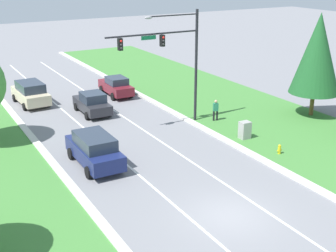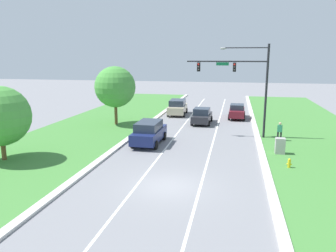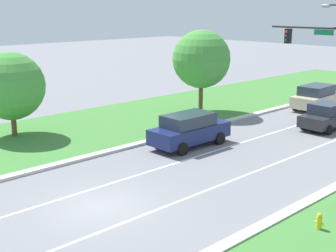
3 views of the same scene
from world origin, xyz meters
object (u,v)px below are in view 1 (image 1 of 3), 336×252
burgundy_sedan (116,86)px  charcoal_sedan (92,103)px  pedestrian (216,110)px  fire_hydrant (279,150)px  traffic_signal_mast (173,51)px  navy_suv (94,149)px  utility_cabinet (245,131)px  champagne_suv (31,93)px  conifer_near_right_tree (317,54)px

burgundy_sedan → charcoal_sedan: size_ratio=1.02×
pedestrian → fire_hydrant: bearing=106.7°
traffic_signal_mast → burgundy_sedan: size_ratio=1.84×
navy_suv → utility_cabinet: size_ratio=3.96×
champagne_suv → utility_cabinet: bearing=-58.5°
charcoal_sedan → conifer_near_right_tree: conifer_near_right_tree is taller
charcoal_sedan → pedestrian: 9.79m
utility_cabinet → traffic_signal_mast: bearing=119.0°
charcoal_sedan → traffic_signal_mast: bearing=-51.5°
traffic_signal_mast → utility_cabinet: 7.49m
charcoal_sedan → utility_cabinet: bearing=-55.2°
traffic_signal_mast → conifer_near_right_tree: size_ratio=1.04×
traffic_signal_mast → conifer_near_right_tree: traffic_signal_mast is taller
navy_suv → charcoal_sedan: bearing=70.3°
navy_suv → conifer_near_right_tree: bearing=2.0°
traffic_signal_mast → navy_suv: 9.74m
pedestrian → fire_hydrant: 7.36m
navy_suv → conifer_near_right_tree: conifer_near_right_tree is taller
burgundy_sedan → utility_cabinet: 14.85m
conifer_near_right_tree → pedestrian: bearing=160.7°
charcoal_sedan → champagne_suv: size_ratio=0.89×
champagne_suv → conifer_near_right_tree: conifer_near_right_tree is taller
pedestrian → conifer_near_right_tree: size_ratio=0.21×
burgundy_sedan → charcoal_sedan: charcoal_sedan is taller
burgundy_sedan → pedestrian: burgundy_sedan is taller
champagne_suv → pedestrian: bearing=-48.8°
utility_cabinet → conifer_near_right_tree: bearing=11.1°
burgundy_sedan → pedestrian: bearing=-69.5°
traffic_signal_mast → fire_hydrant: bearing=-70.1°
navy_suv → pedestrian: 11.31m
charcoal_sedan → fire_hydrant: 15.50m
traffic_signal_mast → fire_hydrant: 10.14m
traffic_signal_mast → charcoal_sedan: (-4.19, 5.52, -4.64)m
traffic_signal_mast → fire_hydrant: traffic_signal_mast is taller
champagne_suv → pedestrian: champagne_suv is taller
pedestrian → utility_cabinet: bearing=102.3°
navy_suv → pedestrian: navy_suv is taller
burgundy_sedan → charcoal_sedan: bearing=-132.2°
navy_suv → burgundy_sedan: bearing=62.1°
charcoal_sedan → pedestrian: charcoal_sedan is taller
charcoal_sedan → champagne_suv: champagne_suv is taller
burgundy_sedan → conifer_near_right_tree: conifer_near_right_tree is taller
navy_suv → burgundy_sedan: 15.33m
navy_suv → burgundy_sedan: (7.25, 13.51, -0.14)m
fire_hydrant → conifer_near_right_tree: bearing=32.0°
traffic_signal_mast → pedestrian: (3.21, -0.89, -4.55)m
traffic_signal_mast → burgundy_sedan: bearing=92.5°
burgundy_sedan → traffic_signal_mast: bearing=-86.3°
burgundy_sedan → champagne_suv: champagne_suv is taller
pedestrian → charcoal_sedan: bearing=-22.3°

